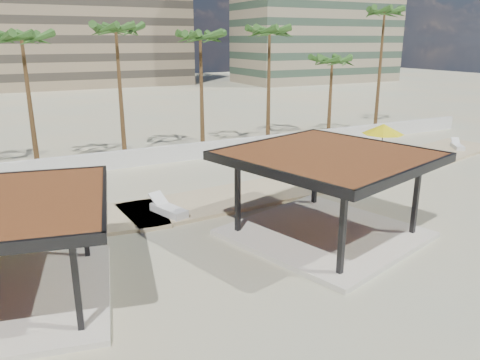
# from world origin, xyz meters

# --- Properties ---
(ground) EXTENTS (200.00, 200.00, 0.00)m
(ground) POSITION_xyz_m (0.00, 0.00, 0.00)
(ground) COLOR tan
(ground) RESTS_ON ground
(promenade) EXTENTS (44.45, 7.97, 0.24)m
(promenade) POSITION_xyz_m (2.00, 7.67, 0.06)
(promenade) COLOR #C6B284
(promenade) RESTS_ON ground
(boundary_wall) EXTENTS (56.00, 0.30, 1.20)m
(boundary_wall) POSITION_xyz_m (0.00, 16.00, 0.60)
(boundary_wall) COLOR silver
(boundary_wall) RESTS_ON ground
(building_mid) EXTENTS (38.00, 16.00, 30.40)m
(building_mid) POSITION_xyz_m (4.00, 78.00, 14.27)
(building_mid) COLOR #847259
(building_mid) RESTS_ON ground
(pavilion_central) EXTENTS (9.30, 9.30, 3.81)m
(pavilion_central) POSITION_xyz_m (1.35, 0.55, 2.27)
(pavilion_central) COLOR beige
(pavilion_central) RESTS_ON ground
(umbrella_b) EXTENTS (3.89, 3.89, 2.64)m
(umbrella_b) POSITION_xyz_m (-11.08, 5.80, 2.45)
(umbrella_b) COLOR beige
(umbrella_b) RESTS_ON promenade
(umbrella_c) EXTENTS (3.12, 3.12, 2.48)m
(umbrella_c) POSITION_xyz_m (6.97, 8.69, 2.32)
(umbrella_c) COLOR beige
(umbrella_c) RESTS_ON promenade
(umbrella_d) EXTENTS (3.49, 3.49, 2.43)m
(umbrella_d) POSITION_xyz_m (6.53, 6.56, 2.27)
(umbrella_d) COLOR beige
(umbrella_d) RESTS_ON promenade
(umbrella_e) EXTENTS (2.94, 2.94, 2.56)m
(umbrella_e) POSITION_xyz_m (12.72, 9.20, 2.38)
(umbrella_e) COLOR beige
(umbrella_e) RESTS_ON promenade
(lounger_a) EXTENTS (1.39, 2.41, 0.87)m
(lounger_a) POSITION_xyz_m (-4.06, 5.85, 0.39)
(lounger_a) COLOR silver
(lounger_a) RESTS_ON promenade
(lounger_b) EXTENTS (1.09, 2.29, 0.83)m
(lounger_b) POSITION_xyz_m (7.10, 5.85, 0.38)
(lounger_b) COLOR silver
(lounger_b) RESTS_ON promenade
(lounger_c) EXTENTS (1.33, 2.43, 0.87)m
(lounger_c) POSITION_xyz_m (9.53, 9.25, 0.39)
(lounger_c) COLOR silver
(lounger_c) RESTS_ON promenade
(lounger_d) EXTENTS (1.57, 1.89, 0.71)m
(lounger_d) POSITION_xyz_m (20.64, 9.24, 0.35)
(lounger_d) COLOR silver
(lounger_d) RESTS_ON promenade
(palm_c) EXTENTS (3.00, 3.00, 9.28)m
(palm_c) POSITION_xyz_m (-9.00, 18.10, 8.12)
(palm_c) COLOR brown
(palm_c) RESTS_ON ground
(palm_d) EXTENTS (3.00, 3.00, 9.83)m
(palm_d) POSITION_xyz_m (-3.00, 18.90, 8.63)
(palm_d) COLOR brown
(palm_d) RESTS_ON ground
(palm_e) EXTENTS (3.00, 3.00, 9.36)m
(palm_e) POSITION_xyz_m (3.00, 18.40, 8.19)
(palm_e) COLOR brown
(palm_e) RESTS_ON ground
(palm_f) EXTENTS (3.00, 3.00, 9.77)m
(palm_f) POSITION_xyz_m (9.00, 18.60, 8.58)
(palm_f) COLOR brown
(palm_f) RESTS_ON ground
(palm_g) EXTENTS (3.00, 3.00, 7.44)m
(palm_g) POSITION_xyz_m (15.00, 18.20, 6.38)
(palm_g) COLOR brown
(palm_g) RESTS_ON ground
(palm_h) EXTENTS (3.00, 3.00, 11.54)m
(palm_h) POSITION_xyz_m (21.00, 18.80, 10.22)
(palm_h) COLOR brown
(palm_h) RESTS_ON ground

